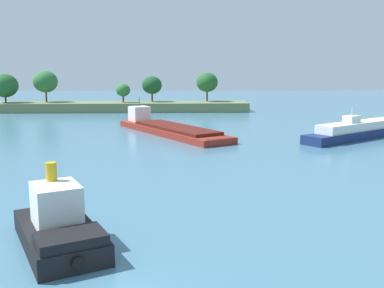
# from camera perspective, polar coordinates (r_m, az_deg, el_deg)

# --- Properties ---
(treeline_island) EXTENTS (73.72, 10.03, 10.37)m
(treeline_island) POSITION_cam_1_polar(r_m,az_deg,el_deg) (117.32, -11.91, 5.62)
(treeline_island) COLOR #66754C
(treeline_island) RESTS_ON ground
(cargo_barge) EXTENTS (19.81, 27.63, 5.63)m
(cargo_barge) POSITION_cam_1_polar(r_m,az_deg,el_deg) (76.01, -3.03, 2.04)
(cargo_barge) COLOR maroon
(cargo_barge) RESTS_ON ground
(white_riverboat) EXTENTS (23.52, 17.87, 5.19)m
(white_riverboat) POSITION_cam_1_polar(r_m,az_deg,el_deg) (76.13, 21.14, 1.68)
(white_riverboat) COLOR navy
(white_riverboat) RESTS_ON ground
(tugboat) EXTENTS (7.90, 10.22, 5.13)m
(tugboat) POSITION_cam_1_polar(r_m,az_deg,el_deg) (29.35, -16.75, -10.15)
(tugboat) COLOR black
(tugboat) RESTS_ON ground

